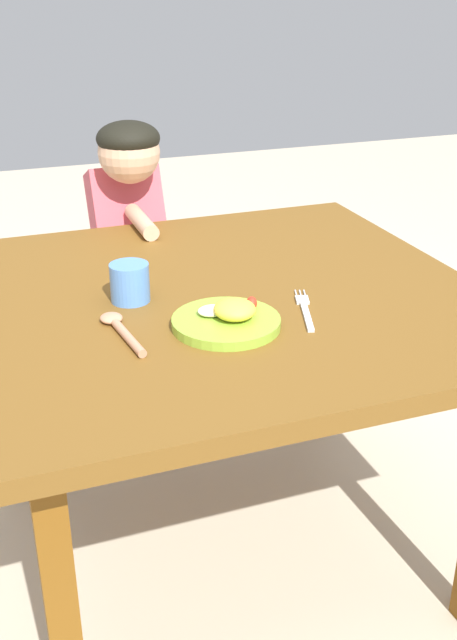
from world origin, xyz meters
name	(u,v)px	position (x,y,z in m)	size (l,w,h in m)	color
ground_plane	(222,543)	(0.00, 0.00, 0.00)	(8.00, 8.00, 0.00)	beige
dining_table	(221,321)	(0.00, 0.00, 0.60)	(1.05, 1.00, 0.66)	brown
plate	(228,319)	(-0.04, -0.16, 0.68)	(0.20, 0.20, 0.05)	#8EBB36
fork	(305,309)	(0.12, -0.15, 0.67)	(0.08, 0.19, 0.01)	silver
spoon	(120,328)	(-0.24, -0.12, 0.67)	(0.05, 0.19, 0.02)	tan
drinking_cup	(130,283)	(-0.19, 0.02, 0.70)	(0.08, 0.08, 0.08)	#548BD8
person	(130,265)	(-0.05, 0.62, 0.51)	(0.19, 0.38, 0.92)	#4E4C6F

